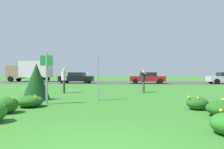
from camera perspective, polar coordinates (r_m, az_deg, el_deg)
ground_plane at (r=15.47m, az=2.85°, el=-4.64°), size 120.00×120.00×0.00m
highway_strip at (r=27.85m, az=3.79°, el=-2.35°), size 120.00×8.51×0.01m
highway_center_stripe at (r=27.85m, az=3.79°, el=-2.34°), size 120.00×0.16×0.00m
daylily_clump_mid_right at (r=8.70m, az=-22.72°, el=-7.14°), size 1.07×1.02×0.49m
daylily_clump_front_center at (r=7.70m, az=-28.25°, el=-7.81°), size 0.76×0.75×0.55m
daylily_clump_mid_left at (r=7.20m, az=29.69°, el=-8.58°), size 1.06×0.98×0.55m
daylily_clump_front_right at (r=8.11m, az=23.50°, el=-7.64°), size 0.80×0.72×0.53m
sign_post_near_path at (r=9.09m, az=-18.44°, el=0.48°), size 0.56×0.10×2.27m
sign_post_by_roadside at (r=9.85m, az=-4.10°, el=-0.78°), size 0.07×0.10×2.33m
evergreen_shrub_side at (r=10.76m, az=-21.11°, el=-1.90°), size 1.39×1.39×1.88m
person_thrower_white_shirt at (r=13.81m, az=-13.74°, el=-1.03°), size 0.38×0.52×1.97m
person_catcher_dark_shirt at (r=13.94m, az=9.07°, el=-1.39°), size 0.51×0.53×1.61m
frisbee_white at (r=13.49m, az=-7.09°, el=0.36°), size 0.24×0.24×0.08m
car_red_center_left at (r=26.01m, az=10.21°, el=-0.94°), size 4.50×2.00×1.45m
car_black_center_right at (r=26.84m, az=-10.25°, el=-0.90°), size 4.50×2.00×1.45m
box_truck_tan at (r=33.50m, az=-22.51°, el=1.17°), size 6.70×2.46×3.20m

